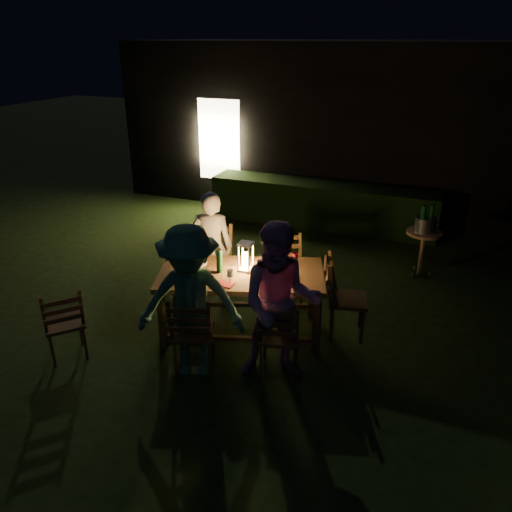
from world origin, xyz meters
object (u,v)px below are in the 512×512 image
at_px(chair_far_right, 287,282).
at_px(chair_spare, 66,335).
at_px(person_opp_right, 280,304).
at_px(chair_near_left, 194,345).
at_px(person_opp_left, 190,303).
at_px(chair_end, 345,311).
at_px(bottle_bucket_b, 430,221).
at_px(bottle_table, 219,261).
at_px(bottle_bucket_a, 422,222).
at_px(side_table, 424,237).
at_px(chair_far_left, 213,278).
at_px(chair_near_right, 279,349).
at_px(dining_table, 241,278).
at_px(ice_bucket, 426,225).
at_px(lantern, 246,258).
at_px(person_house_side, 212,247).

relative_size(chair_far_right, chair_spare, 1.01).
bearing_deg(person_opp_right, chair_near_left, 176.83).
height_order(person_opp_right, person_opp_left, person_opp_right).
distance_m(chair_near_left, chair_end, 1.85).
relative_size(chair_near_left, person_opp_left, 0.59).
relative_size(person_opp_right, bottle_bucket_b, 5.31).
bearing_deg(person_opp_left, bottle_table, 76.29).
height_order(chair_near_left, bottle_bucket_a, bottle_bucket_a).
xyz_separation_m(chair_far_right, bottle_bucket_a, (1.53, 1.48, 0.56)).
bearing_deg(bottle_bucket_a, bottle_table, -129.59).
xyz_separation_m(chair_end, side_table, (0.69, 2.02, 0.30)).
bearing_deg(chair_far_left, bottle_bucket_b, -155.92).
xyz_separation_m(chair_far_right, chair_spare, (-1.85, -2.10, -0.00)).
distance_m(chair_near_right, bottle_bucket_b, 3.33).
relative_size(chair_near_left, bottle_bucket_a, 3.05).
distance_m(chair_near_left, chair_far_right, 1.83).
bearing_deg(person_opp_left, chair_end, 26.09).
relative_size(person_opp_right, person_opp_left, 1.02).
relative_size(dining_table, ice_bucket, 7.00).
bearing_deg(person_opp_left, bottle_bucket_b, 39.67).
bearing_deg(chair_far_left, bottle_table, 111.33).
relative_size(chair_near_left, bottle_bucket_b, 3.05).
bearing_deg(ice_bucket, lantern, -127.66).
distance_m(person_house_side, lantern, 0.94).
bearing_deg(person_opp_left, ice_bucket, 39.99).
bearing_deg(person_house_side, chair_near_left, 90.01).
distance_m(chair_end, person_opp_left, 1.94).
bearing_deg(person_opp_left, dining_table, 61.24).
relative_size(chair_near_left, chair_end, 0.96).
distance_m(chair_end, side_table, 2.16).
distance_m(chair_far_right, ice_bucket, 2.25).
distance_m(dining_table, bottle_table, 0.33).
distance_m(chair_far_right, chair_spare, 2.80).
bearing_deg(dining_table, chair_near_right, -59.76).
height_order(chair_far_right, bottle_table, bottle_table).
bearing_deg(lantern, ice_bucket, 52.34).
xyz_separation_m(bottle_table, side_table, (2.09, 2.50, -0.32)).
xyz_separation_m(chair_far_left, lantern, (0.71, -0.52, 0.63)).
bearing_deg(dining_table, chair_far_left, 120.10).
relative_size(chair_far_right, person_house_side, 0.62).
bearing_deg(chair_far_left, bottle_bucket_a, -156.02).
distance_m(person_opp_right, ice_bucket, 3.26).
distance_m(chair_near_left, bottle_bucket_b, 3.97).
bearing_deg(person_opp_left, chair_spare, 171.96).
relative_size(chair_far_right, bottle_table, 3.34).
bearing_deg(chair_far_right, person_opp_left, 50.31).
height_order(chair_end, chair_spare, chair_end).
height_order(dining_table, chair_far_right, chair_far_right).
relative_size(dining_table, chair_far_left, 1.98).
height_order(dining_table, bottle_table, bottle_table).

